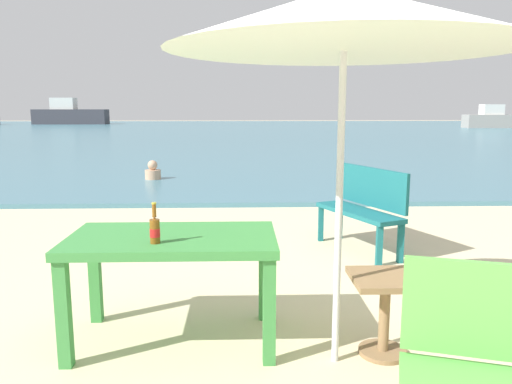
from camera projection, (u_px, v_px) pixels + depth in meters
name	position (u px, v px, depth m)	size (l,w,h in m)	color
ground_plane	(372.00, 361.00, 3.19)	(120.00, 120.00, 0.00)	beige
sea_water	(253.00, 132.00, 32.74)	(120.00, 50.00, 0.08)	teal
picnic_table_green	(173.00, 251.00, 3.37)	(1.40, 0.80, 0.76)	#3D8C42
beer_bottle_amber	(155.00, 229.00, 3.14)	(0.07, 0.07, 0.26)	brown
patio_umbrella	(344.00, 19.00, 2.85)	(2.10, 2.10, 2.30)	silver
side_table_wood	(385.00, 303.00, 3.23)	(0.44, 0.44, 0.54)	olive
bench_teal_center	(364.00, 204.00, 5.59)	(0.81, 1.24, 0.95)	#196066
swimmer_person	(153.00, 172.00, 10.73)	(0.34, 0.34, 0.41)	tan
boat_tanker	(70.00, 115.00, 46.25)	(6.69, 1.82, 2.43)	#38383F
boat_sailboat	(496.00, 119.00, 37.90)	(4.89, 1.33, 1.78)	gray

